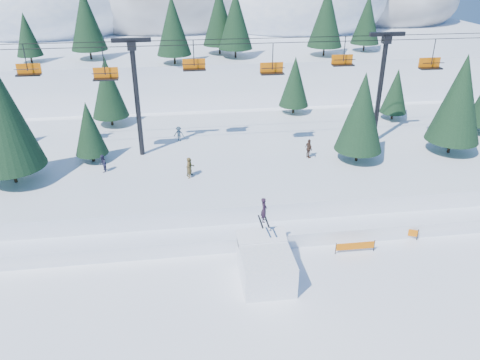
{
  "coord_description": "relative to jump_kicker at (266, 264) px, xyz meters",
  "views": [
    {
      "loc": [
        -5.62,
        -22.11,
        19.11
      ],
      "look_at": [
        -1.7,
        6.0,
        5.2
      ],
      "focal_mm": 35.0,
      "sensor_mm": 36.0,
      "label": 1
    }
  ],
  "objects": [
    {
      "name": "mountain_ridge",
      "position": [
        -4.45,
        71.59,
        8.44
      ],
      "size": [
        119.0,
        60.76,
        26.46
      ],
      "color": "white",
      "rests_on": "ground"
    },
    {
      "name": "jump_kicker",
      "position": [
        0.0,
        0.0,
        0.0
      ],
      "size": [
        3.22,
        4.41,
        5.18
      ],
      "color": "white",
      "rests_on": "ground"
    },
    {
      "name": "berm",
      "position": [
        0.64,
        6.23,
        -0.65
      ],
      "size": [
        70.0,
        6.0,
        1.1
      ],
      "primitive_type": "cube",
      "color": "white",
      "rests_on": "ground"
    },
    {
      "name": "chairlift",
      "position": [
        1.9,
        16.28,
        8.12
      ],
      "size": [
        46.0,
        3.21,
        10.28
      ],
      "color": "black",
      "rests_on": "mid_shelf"
    },
    {
      "name": "distant_skiers",
      "position": [
        -0.44,
        15.13,
        2.1
      ],
      "size": [
        24.91,
        9.83,
        1.75
      ],
      "color": "brown",
      "rests_on": "mid_shelf"
    },
    {
      "name": "banner_near",
      "position": [
        6.81,
        2.1,
        -0.66
      ],
      "size": [
        2.86,
        0.08,
        0.9
      ],
      "color": "black",
      "rests_on": "ground"
    },
    {
      "name": "ground",
      "position": [
        0.64,
        -1.77,
        -1.2
      ],
      "size": [
        160.0,
        160.0,
        0.0
      ],
      "primitive_type": "plane",
      "color": "white",
      "rests_on": "ground"
    },
    {
      "name": "mid_shelf",
      "position": [
        0.64,
        16.23,
        0.05
      ],
      "size": [
        70.0,
        22.0,
        2.5
      ],
      "primitive_type": "cube",
      "color": "white",
      "rests_on": "ground"
    },
    {
      "name": "banner_far",
      "position": [
        10.62,
        3.53,
        -0.66
      ],
      "size": [
        2.63,
        1.16,
        0.9
      ],
      "color": "black",
      "rests_on": "ground"
    },
    {
      "name": "conifer_stand",
      "position": [
        4.16,
        16.5,
        6.07
      ],
      "size": [
        62.72,
        18.62,
        10.24
      ],
      "color": "black",
      "rests_on": "mid_shelf"
    }
  ]
}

